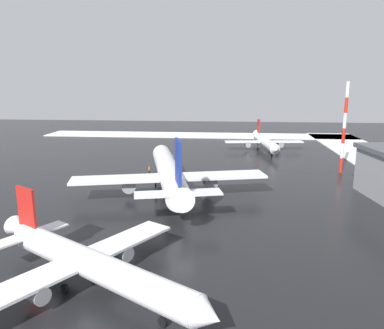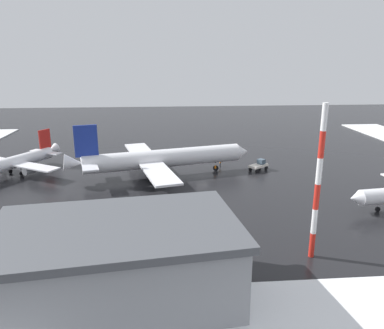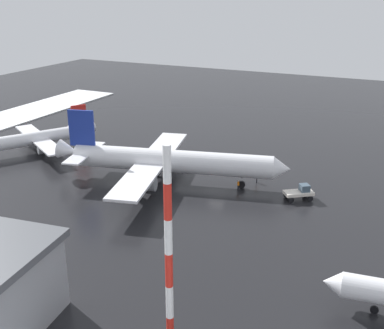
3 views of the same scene
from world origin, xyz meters
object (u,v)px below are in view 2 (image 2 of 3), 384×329
pushback_tug (259,165)px  ground_crew_beside_wing (215,168)px  cargo_hangar (118,263)px  airplane_far_rear (8,164)px  antenna_mast (318,184)px  ground_crew_mid_apron (220,163)px  airplane_parked_starboard (160,159)px

pushback_tug → ground_crew_beside_wing: 10.26m
pushback_tug → cargo_hangar: cargo_hangar is taller
airplane_far_rear → pushback_tug: (55.54, 0.26, -1.55)m
ground_crew_beside_wing → antenna_mast: antenna_mast is taller
airplane_far_rear → cargo_hangar: size_ratio=0.97×
antenna_mast → cargo_hangar: bearing=-163.4°
ground_crew_mid_apron → ground_crew_beside_wing: (-1.79, -4.39, 0.00)m
cargo_hangar → airplane_far_rear: bearing=114.9°
pushback_tug → ground_crew_mid_apron: 9.26m
pushback_tug → ground_crew_mid_apron: (-8.44, 3.79, -0.31)m
airplane_far_rear → ground_crew_mid_apron: 47.30m
airplane_parked_starboard → ground_crew_mid_apron: 15.97m
airplane_parked_starboard → ground_crew_beside_wing: 12.98m
airplane_far_rear → cargo_hangar: cargo_hangar is taller
pushback_tug → airplane_far_rear: bearing=144.0°
airplane_parked_starboard → airplane_far_rear: bearing=161.5°
ground_crew_beside_wing → antenna_mast: (7.23, -38.05, 9.02)m
pushback_tug → antenna_mast: (-3.01, -38.66, 8.71)m
ground_crew_mid_apron → cargo_hangar: (-18.44, -49.58, 3.47)m
ground_crew_mid_apron → antenna_mast: antenna_mast is taller
ground_crew_mid_apron → cargo_hangar: size_ratio=0.06×
airplane_parked_starboard → ground_crew_mid_apron: airplane_parked_starboard is taller
airplane_far_rear → antenna_mast: 65.46m
airplane_far_rear → cargo_hangar: (28.65, -45.54, 1.60)m
airplane_parked_starboard → antenna_mast: size_ratio=2.02×
pushback_tug → antenna_mast: bearing=-130.7°
ground_crew_beside_wing → antenna_mast: bearing=129.7°
airplane_parked_starboard → cargo_hangar: bearing=-109.7°
ground_crew_mid_apron → cargo_hangar: cargo_hangar is taller
airplane_parked_starboard → airplane_far_rear: airplane_parked_starboard is taller
airplane_far_rear → ground_crew_beside_wing: bearing=121.0°
ground_crew_mid_apron → cargo_hangar: bearing=58.6°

